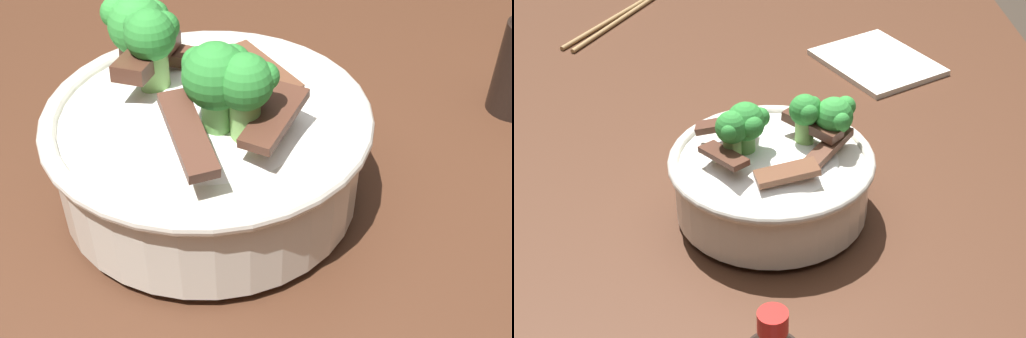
# 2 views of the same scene
# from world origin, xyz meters

# --- Properties ---
(dining_table) EXTENTS (1.43, 0.87, 0.82)m
(dining_table) POSITION_xyz_m (0.00, 0.00, 0.71)
(dining_table) COLOR #472819
(dining_table) RESTS_ON ground
(rice_bowl) EXTENTS (0.21, 0.21, 0.13)m
(rice_bowl) POSITION_xyz_m (0.15, 0.03, 0.87)
(rice_bowl) COLOR silver
(rice_bowl) RESTS_ON dining_table
(chopsticks_pair) EXTENTS (0.21, 0.13, 0.01)m
(chopsticks_pair) POSITION_xyz_m (-0.36, -0.19, 0.83)
(chopsticks_pair) COLOR #9E7A4C
(chopsticks_pair) RESTS_ON dining_table
(folded_napkin) EXTENTS (0.20, 0.19, 0.01)m
(folded_napkin) POSITION_xyz_m (-0.19, 0.20, 0.83)
(folded_napkin) COLOR silver
(folded_napkin) RESTS_ON dining_table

